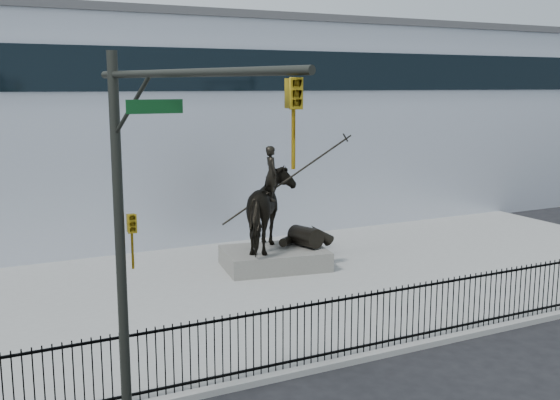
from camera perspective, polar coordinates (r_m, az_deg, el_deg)
name	(u,v)px	position (r m, az deg, el deg)	size (l,w,h in m)	color
ground	(434,369)	(15.91, 13.27, -14.13)	(120.00, 120.00, 0.00)	black
plaza	(292,284)	(21.34, 1.09, -7.34)	(30.00, 12.00, 0.15)	gray
building	(169,125)	(32.51, -9.67, 6.44)	(44.00, 14.00, 9.00)	silver
picket_fence	(402,315)	(16.48, 10.58, -9.79)	(22.10, 0.10, 1.50)	black
statue_plinth	(275,258)	(22.88, -0.48, -5.10)	(3.49, 2.40, 0.65)	#63605A
equestrian_statue	(276,210)	(22.51, -0.32, -0.91)	(4.42, 3.10, 3.79)	black
traffic_signal_left	(146,233)	(11.02, -11.59, -2.79)	(1.52, 4.84, 7.00)	black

